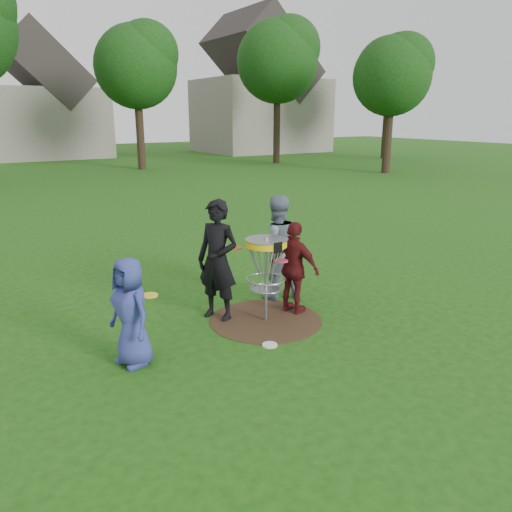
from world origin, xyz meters
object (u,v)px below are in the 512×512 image
player_blue (131,312)px  player_maroon (294,268)px  player_grey (276,247)px  disc_golf_basket (266,259)px  player_black (218,260)px

player_blue → player_maroon: size_ratio=0.95×
player_blue → player_grey: (2.99, 1.09, 0.20)m
disc_golf_basket → player_blue: bearing=-172.9°
player_grey → player_black: bearing=27.3°
player_black → player_maroon: player_black is taller
player_grey → disc_golf_basket: 1.09m
player_black → player_grey: 1.35m
player_maroon → player_blue: bearing=75.3°
player_blue → player_black: (1.68, 0.79, 0.24)m
player_black → player_maroon: size_ratio=1.26×
player_black → disc_golf_basket: 0.77m
player_blue → player_maroon: player_maroon is taller
player_blue → player_grey: player_grey is taller
player_black → player_grey: player_black is taller
player_blue → player_black: 1.87m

